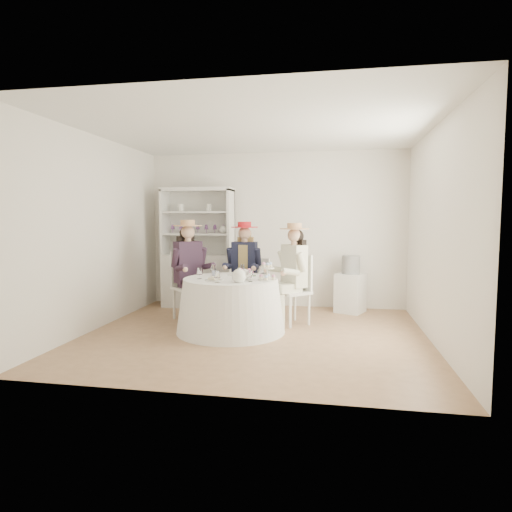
# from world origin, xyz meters

# --- Properties ---
(ground) EXTENTS (4.50, 4.50, 0.00)m
(ground) POSITION_xyz_m (0.00, 0.00, 0.00)
(ground) COLOR #8C6546
(ground) RESTS_ON ground
(ceiling) EXTENTS (4.50, 4.50, 0.00)m
(ceiling) POSITION_xyz_m (0.00, 0.00, 2.70)
(ceiling) COLOR white
(ceiling) RESTS_ON wall_back
(wall_back) EXTENTS (4.50, 0.00, 4.50)m
(wall_back) POSITION_xyz_m (0.00, 2.00, 1.35)
(wall_back) COLOR white
(wall_back) RESTS_ON ground
(wall_front) EXTENTS (4.50, 0.00, 4.50)m
(wall_front) POSITION_xyz_m (0.00, -2.00, 1.35)
(wall_front) COLOR white
(wall_front) RESTS_ON ground
(wall_left) EXTENTS (0.00, 4.50, 4.50)m
(wall_left) POSITION_xyz_m (-2.25, 0.00, 1.35)
(wall_left) COLOR white
(wall_left) RESTS_ON ground
(wall_right) EXTENTS (0.00, 4.50, 4.50)m
(wall_right) POSITION_xyz_m (2.25, 0.00, 1.35)
(wall_right) COLOR white
(wall_right) RESTS_ON ground
(tea_table) EXTENTS (1.49, 1.49, 0.74)m
(tea_table) POSITION_xyz_m (-0.35, 0.12, 0.37)
(tea_table) COLOR white
(tea_table) RESTS_ON ground
(hutch) EXTENTS (1.28, 0.60, 2.08)m
(hutch) POSITION_xyz_m (-1.31, 1.68, 0.74)
(hutch) COLOR silver
(hutch) RESTS_ON ground
(side_table) EXTENTS (0.55, 0.55, 0.64)m
(side_table) POSITION_xyz_m (1.31, 1.65, 0.32)
(side_table) COLOR silver
(side_table) RESTS_ON ground
(hatbox) EXTENTS (0.34, 0.34, 0.30)m
(hatbox) POSITION_xyz_m (1.31, 1.65, 0.79)
(hatbox) COLOR black
(hatbox) RESTS_ON side_table
(guest_left) EXTENTS (0.65, 0.65, 1.53)m
(guest_left) POSITION_xyz_m (-1.14, 0.68, 0.86)
(guest_left) COLOR silver
(guest_left) RESTS_ON ground
(guest_mid) EXTENTS (0.54, 0.57, 1.50)m
(guest_mid) POSITION_xyz_m (-0.37, 1.09, 0.85)
(guest_mid) COLOR silver
(guest_mid) RESTS_ON ground
(guest_right) EXTENTS (0.63, 0.62, 1.49)m
(guest_right) POSITION_xyz_m (0.44, 0.68, 0.84)
(guest_right) COLOR silver
(guest_right) RESTS_ON ground
(spare_chair) EXTENTS (0.49, 0.49, 0.90)m
(spare_chair) POSITION_xyz_m (-0.12, 1.46, 0.49)
(spare_chair) COLOR silver
(spare_chair) RESTS_ON ground
(teacup_a) EXTENTS (0.11, 0.11, 0.07)m
(teacup_a) POSITION_xyz_m (-0.61, 0.24, 0.78)
(teacup_a) COLOR white
(teacup_a) RESTS_ON tea_table
(teacup_b) EXTENTS (0.09, 0.09, 0.07)m
(teacup_b) POSITION_xyz_m (-0.30, 0.40, 0.77)
(teacup_b) COLOR white
(teacup_b) RESTS_ON tea_table
(teacup_c) EXTENTS (0.09, 0.09, 0.06)m
(teacup_c) POSITION_xyz_m (-0.17, 0.33, 0.77)
(teacup_c) COLOR white
(teacup_c) RESTS_ON tea_table
(flower_bowl) EXTENTS (0.23, 0.23, 0.05)m
(flower_bowl) POSITION_xyz_m (-0.17, 0.04, 0.77)
(flower_bowl) COLOR white
(flower_bowl) RESTS_ON tea_table
(flower_arrangement) EXTENTS (0.18, 0.18, 0.07)m
(flower_arrangement) POSITION_xyz_m (-0.13, 0.07, 0.83)
(flower_arrangement) COLOR pink
(flower_arrangement) RESTS_ON tea_table
(table_teapot) EXTENTS (0.26, 0.19, 0.20)m
(table_teapot) POSITION_xyz_m (-0.15, -0.25, 0.82)
(table_teapot) COLOR white
(table_teapot) RESTS_ON tea_table
(sandwich_plate) EXTENTS (0.23, 0.23, 0.05)m
(sandwich_plate) POSITION_xyz_m (-0.52, -0.14, 0.75)
(sandwich_plate) COLOR white
(sandwich_plate) RESTS_ON tea_table
(cupcake_stand) EXTENTS (0.25, 0.25, 0.23)m
(cupcake_stand) POSITION_xyz_m (0.17, 0.01, 0.82)
(cupcake_stand) COLOR white
(cupcake_stand) RESTS_ON tea_table
(stemware_set) EXTENTS (0.87, 0.91, 0.15)m
(stemware_set) POSITION_xyz_m (-0.35, 0.12, 0.81)
(stemware_set) COLOR white
(stemware_set) RESTS_ON tea_table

